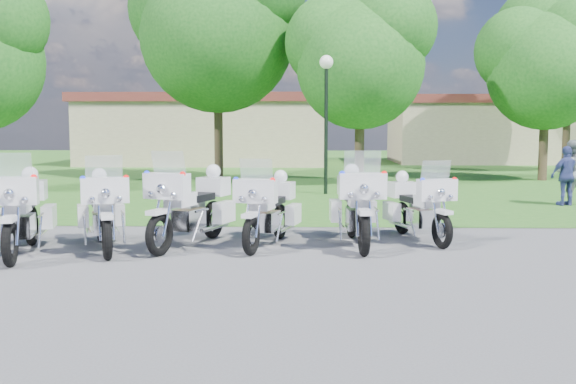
{
  "coord_description": "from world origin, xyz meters",
  "views": [
    {
      "loc": [
        0.03,
        -10.78,
        2.14
      ],
      "look_at": [
        -0.34,
        1.2,
        0.95
      ],
      "focal_mm": 40.0,
      "sensor_mm": 36.0,
      "label": 1
    }
  ],
  "objects_px": {
    "motorcycle_4": "(269,208)",
    "lamp_post": "(326,91)",
    "motorcycle_2": "(103,209)",
    "motorcycle_6": "(418,206)",
    "bystander_c": "(567,176)",
    "motorcycle_1": "(23,211)",
    "motorcycle_3": "(192,205)",
    "motorcycle_5": "(356,205)",
    "bystander_b": "(570,173)"
  },
  "relations": [
    {
      "from": "motorcycle_4",
      "to": "lamp_post",
      "type": "height_order",
      "value": "lamp_post"
    },
    {
      "from": "motorcycle_2",
      "to": "motorcycle_6",
      "type": "height_order",
      "value": "motorcycle_2"
    },
    {
      "from": "motorcycle_2",
      "to": "bystander_c",
      "type": "relative_size",
      "value": 1.47
    },
    {
      "from": "motorcycle_1",
      "to": "motorcycle_2",
      "type": "distance_m",
      "value": 1.32
    },
    {
      "from": "motorcycle_3",
      "to": "motorcycle_6",
      "type": "height_order",
      "value": "motorcycle_3"
    },
    {
      "from": "motorcycle_4",
      "to": "motorcycle_6",
      "type": "height_order",
      "value": "motorcycle_4"
    },
    {
      "from": "lamp_post",
      "to": "bystander_c",
      "type": "xyz_separation_m",
      "value": [
        6.59,
        -2.93,
        -2.53
      ]
    },
    {
      "from": "motorcycle_1",
      "to": "motorcycle_6",
      "type": "height_order",
      "value": "motorcycle_1"
    },
    {
      "from": "motorcycle_1",
      "to": "motorcycle_5",
      "type": "relative_size",
      "value": 0.98
    },
    {
      "from": "lamp_post",
      "to": "motorcycle_1",
      "type": "bearing_deg",
      "value": -118.32
    },
    {
      "from": "motorcycle_4",
      "to": "lamp_post",
      "type": "distance_m",
      "value": 9.67
    },
    {
      "from": "bystander_b",
      "to": "bystander_c",
      "type": "relative_size",
      "value": 1.1
    },
    {
      "from": "motorcycle_5",
      "to": "motorcycle_2",
      "type": "bearing_deg",
      "value": 4.32
    },
    {
      "from": "motorcycle_2",
      "to": "motorcycle_4",
      "type": "bearing_deg",
      "value": 167.52
    },
    {
      "from": "motorcycle_6",
      "to": "lamp_post",
      "type": "height_order",
      "value": "lamp_post"
    },
    {
      "from": "motorcycle_5",
      "to": "bystander_c",
      "type": "xyz_separation_m",
      "value": [
        6.28,
        6.17,
        0.08
      ]
    },
    {
      "from": "motorcycle_1",
      "to": "motorcycle_3",
      "type": "relative_size",
      "value": 1.03
    },
    {
      "from": "lamp_post",
      "to": "bystander_c",
      "type": "height_order",
      "value": "lamp_post"
    },
    {
      "from": "motorcycle_3",
      "to": "motorcycle_4",
      "type": "bearing_deg",
      "value": -158.51
    },
    {
      "from": "motorcycle_3",
      "to": "bystander_b",
      "type": "relative_size",
      "value": 1.39
    },
    {
      "from": "motorcycle_1",
      "to": "bystander_b",
      "type": "xyz_separation_m",
      "value": [
        12.24,
        7.43,
        0.17
      ]
    },
    {
      "from": "motorcycle_1",
      "to": "lamp_post",
      "type": "relative_size",
      "value": 0.58
    },
    {
      "from": "motorcycle_3",
      "to": "motorcycle_6",
      "type": "bearing_deg",
      "value": -150.63
    },
    {
      "from": "motorcycle_6",
      "to": "bystander_c",
      "type": "relative_size",
      "value": 1.38
    },
    {
      "from": "motorcycle_5",
      "to": "bystander_b",
      "type": "bearing_deg",
      "value": -137.8
    },
    {
      "from": "motorcycle_3",
      "to": "motorcycle_2",
      "type": "bearing_deg",
      "value": 34.98
    },
    {
      "from": "motorcycle_2",
      "to": "motorcycle_5",
      "type": "xyz_separation_m",
      "value": [
        4.55,
        0.55,
        0.03
      ]
    },
    {
      "from": "motorcycle_6",
      "to": "bystander_b",
      "type": "distance_m",
      "value": 7.85
    },
    {
      "from": "motorcycle_4",
      "to": "motorcycle_6",
      "type": "xyz_separation_m",
      "value": [
        2.83,
        0.66,
        -0.03
      ]
    },
    {
      "from": "motorcycle_3",
      "to": "lamp_post",
      "type": "relative_size",
      "value": 0.56
    },
    {
      "from": "motorcycle_5",
      "to": "bystander_b",
      "type": "distance_m",
      "value": 9.1
    },
    {
      "from": "motorcycle_4",
      "to": "motorcycle_3",
      "type": "bearing_deg",
      "value": 15.47
    },
    {
      "from": "bystander_b",
      "to": "motorcycle_1",
      "type": "bearing_deg",
      "value": 23.87
    },
    {
      "from": "motorcycle_1",
      "to": "motorcycle_5",
      "type": "height_order",
      "value": "motorcycle_5"
    },
    {
      "from": "motorcycle_4",
      "to": "bystander_c",
      "type": "xyz_separation_m",
      "value": [
        7.89,
        6.27,
        0.14
      ]
    },
    {
      "from": "motorcycle_1",
      "to": "motorcycle_4",
      "type": "bearing_deg",
      "value": 178.71
    },
    {
      "from": "motorcycle_1",
      "to": "bystander_b",
      "type": "bearing_deg",
      "value": -162.64
    },
    {
      "from": "motorcycle_4",
      "to": "bystander_b",
      "type": "height_order",
      "value": "bystander_b"
    },
    {
      "from": "motorcycle_2",
      "to": "bystander_b",
      "type": "distance_m",
      "value": 13.02
    },
    {
      "from": "motorcycle_2",
      "to": "motorcycle_6",
      "type": "relative_size",
      "value": 1.06
    },
    {
      "from": "motorcycle_4",
      "to": "motorcycle_1",
      "type": "bearing_deg",
      "value": 26.62
    },
    {
      "from": "bystander_c",
      "to": "motorcycle_4",
      "type": "bearing_deg",
      "value": 24.29
    },
    {
      "from": "lamp_post",
      "to": "bystander_b",
      "type": "bearing_deg",
      "value": -21.72
    },
    {
      "from": "motorcycle_2",
      "to": "motorcycle_4",
      "type": "distance_m",
      "value": 2.97
    },
    {
      "from": "motorcycle_5",
      "to": "motorcycle_4",
      "type": "bearing_deg",
      "value": 1.02
    },
    {
      "from": "motorcycle_2",
      "to": "bystander_c",
      "type": "distance_m",
      "value": 12.74
    },
    {
      "from": "motorcycle_6",
      "to": "bystander_c",
      "type": "distance_m",
      "value": 7.55
    },
    {
      "from": "motorcycle_1",
      "to": "motorcycle_2",
      "type": "height_order",
      "value": "motorcycle_1"
    },
    {
      "from": "motorcycle_5",
      "to": "bystander_c",
      "type": "height_order",
      "value": "motorcycle_5"
    },
    {
      "from": "motorcycle_2",
      "to": "motorcycle_6",
      "type": "xyz_separation_m",
      "value": [
        5.77,
        1.11,
        -0.06
      ]
    }
  ]
}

